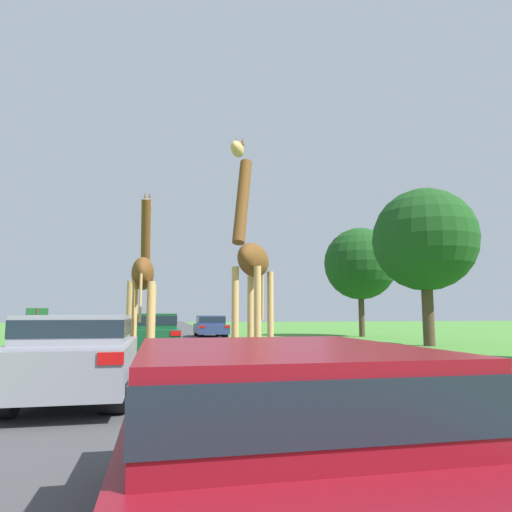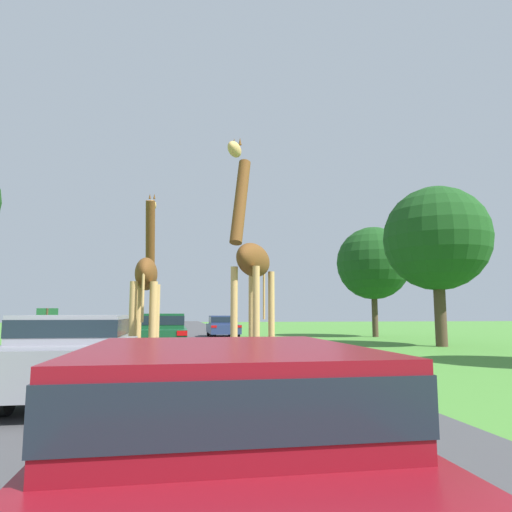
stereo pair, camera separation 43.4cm
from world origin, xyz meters
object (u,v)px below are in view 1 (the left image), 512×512
Objects in this scene: car_queue_right at (152,332)px; tree_right_cluster at (425,240)px; giraffe_near_road at (252,264)px; car_far_ahead at (75,355)px; car_queue_left at (210,326)px; giraffe_companion at (143,282)px; sign_post at (36,323)px; tree_far_right at (360,264)px; car_lead_maroon at (276,449)px.

tree_right_cluster is at bearing 6.68° from car_queue_right.
car_far_ahead is (-3.47, -1.68, -1.82)m from giraffe_near_road.
car_queue_left is (3.43, 11.39, -0.06)m from car_queue_right.
car_queue_right is (-2.28, 7.43, -1.82)m from giraffe_near_road.
sign_post is (-3.58, 4.21, -1.15)m from giraffe_companion.
tree_right_cluster is 4.43× the size of sign_post.
tree_far_right is at bearing -96.44° from giraffe_near_road.
car_queue_left is 0.65× the size of tree_right_cluster.
giraffe_companion is at bearing -102.49° from car_queue_left.
giraffe_companion reaches higher than car_far_ahead.
giraffe_companion is 3.04× the size of sign_post.
giraffe_near_road is at bearing -41.76° from giraffe_companion.
giraffe_near_road is 7.98m from car_queue_right.
car_queue_right reaches higher than car_lead_maroon.
car_lead_maroon is 0.62× the size of tree_far_right.
giraffe_companion is 1.15× the size of car_lead_maroon.
giraffe_companion reaches higher than car_queue_left.
giraffe_companion is 17.00m from car_queue_left.
car_lead_maroon is 2.65× the size of sign_post.
tree_right_cluster is at bearing 37.90° from car_far_ahead.
car_lead_maroon is at bearing -71.41° from sign_post.
tree_right_cluster is at bearing 8.33° from sign_post.
tree_right_cluster reaches higher than car_queue_left.
tree_right_cluster reaches higher than car_far_ahead.
giraffe_companion reaches higher than car_lead_maroon.
car_lead_maroon is (-1.38, -7.46, -1.91)m from giraffe_near_road.
sign_post reaches higher than car_queue_left.
giraffe_near_road reaches higher than car_queue_right.
tree_far_right is (13.01, 9.89, 3.91)m from car_queue_right.
sign_post reaches higher than car_lead_maroon.
giraffe_companion is 0.72× the size of tree_far_right.
car_queue_right is 1.21× the size of car_far_ahead.
car_far_ahead is at bearing -102.72° from car_queue_left.
car_lead_maroon is 6.14m from car_far_ahead.
giraffe_companion is at bearing -92.53° from car_queue_right.
sign_post is (-16.82, -10.80, -3.53)m from tree_far_right.
car_queue_right is at bearing 93.43° from car_lead_maroon.
tree_right_cluster reaches higher than tree_far_right.
car_queue_right is 2.90× the size of sign_post.
giraffe_companion is at bearing -131.39° from tree_far_right.
car_lead_maroon is at bearing -125.10° from tree_right_cluster.
giraffe_near_road is at bearing -121.79° from tree_far_right.
tree_far_right reaches higher than sign_post.
car_far_ahead is (-2.09, 5.78, 0.08)m from car_lead_maroon.
sign_post is (-7.24, -12.31, 0.44)m from car_queue_left.
giraffe_near_road is 0.74× the size of tree_far_right.
tree_right_cluster is (13.57, 10.57, 4.13)m from car_far_ahead.
giraffe_near_road reaches higher than car_lead_maroon.
car_far_ahead is at bearing 51.26° from giraffe_near_road.
giraffe_near_road is 4.27m from car_far_ahead.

